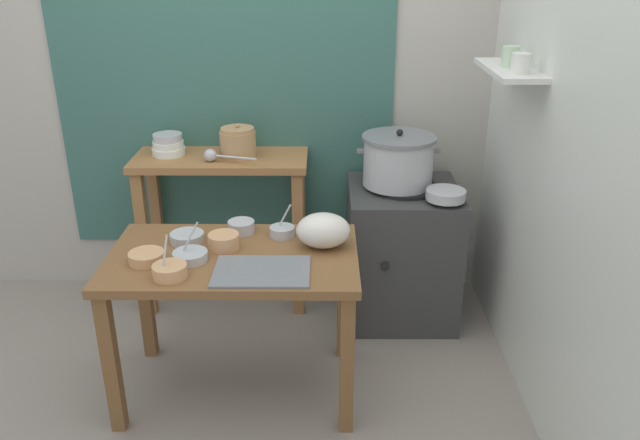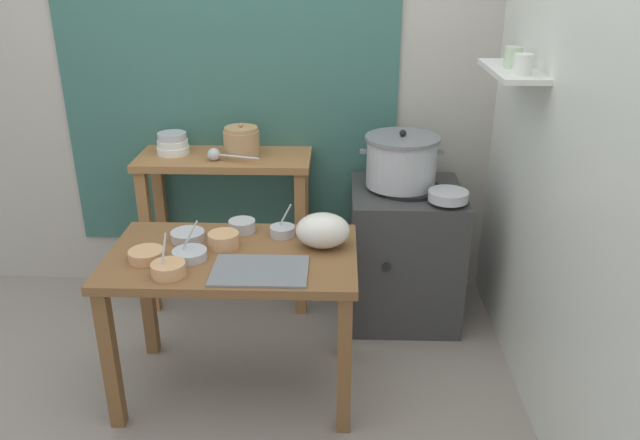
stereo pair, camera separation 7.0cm
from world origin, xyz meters
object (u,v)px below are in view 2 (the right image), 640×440
(steamer_pot, at_px, (401,161))
(plastic_bag, at_px, (323,230))
(prep_bowl_1, at_px, (146,255))
(bowl_stack_enamel, at_px, (173,144))
(prep_bowl_3, at_px, (188,235))
(prep_bowl_4, at_px, (242,225))
(stove_block, at_px, (404,253))
(prep_bowl_2, at_px, (282,230))
(prep_bowl_6, at_px, (190,254))
(back_shelf_table, at_px, (226,193))
(wide_pan, at_px, (448,196))
(ladle, at_px, (216,155))
(clay_pot, at_px, (242,142))
(prep_bowl_5, at_px, (224,240))
(serving_tray, at_px, (260,271))
(prep_bowl_0, at_px, (168,269))
(prep_table, at_px, (234,275))

(steamer_pot, distance_m, plastic_bag, 0.78)
(steamer_pot, bearing_deg, prep_bowl_1, -144.82)
(bowl_stack_enamel, xyz_separation_m, prep_bowl_1, (0.11, -0.96, -0.21))
(prep_bowl_3, bearing_deg, prep_bowl_4, 24.23)
(stove_block, height_order, prep_bowl_2, prep_bowl_2)
(prep_bowl_4, height_order, prep_bowl_6, prep_bowl_6)
(prep_bowl_1, bearing_deg, stove_block, 33.61)
(prep_bowl_2, bearing_deg, steamer_pot, 42.57)
(back_shelf_table, xyz_separation_m, wide_pan, (1.19, -0.33, 0.13))
(ladle, xyz_separation_m, wide_pan, (1.22, -0.24, -0.13))
(prep_bowl_1, xyz_separation_m, prep_bowl_2, (0.56, 0.27, 0.00))
(bowl_stack_enamel, height_order, ladle, bowl_stack_enamel)
(clay_pot, relative_size, bowl_stack_enamel, 1.09)
(steamer_pot, height_order, bowl_stack_enamel, steamer_pot)
(back_shelf_table, distance_m, prep_bowl_5, 0.80)
(serving_tray, height_order, wide_pan, wide_pan)
(plastic_bag, bearing_deg, prep_bowl_1, -168.14)
(prep_bowl_6, bearing_deg, bowl_stack_enamel, 106.99)
(stove_block, bearing_deg, prep_bowl_0, -138.90)
(prep_bowl_0, xyz_separation_m, prep_bowl_2, (0.43, 0.41, -0.00))
(steamer_pot, relative_size, prep_bowl_0, 2.53)
(bowl_stack_enamel, xyz_separation_m, prep_bowl_6, (0.29, -0.94, -0.21))
(back_shelf_table, bearing_deg, prep_table, -78.49)
(steamer_pot, distance_m, ladle, 1.00)
(prep_bowl_1, xyz_separation_m, prep_bowl_3, (0.13, 0.21, -0.00))
(plastic_bag, bearing_deg, prep_bowl_4, 158.13)
(bowl_stack_enamel, distance_m, prep_bowl_6, 1.01)
(prep_bowl_4, bearing_deg, prep_bowl_3, -155.77)
(serving_tray, bearing_deg, ladle, 110.16)
(prep_table, xyz_separation_m, prep_bowl_6, (-0.17, -0.06, 0.13))
(ladle, relative_size, prep_bowl_0, 1.67)
(prep_bowl_4, xyz_separation_m, prep_bowl_6, (-0.18, -0.30, -0.01))
(serving_tray, relative_size, plastic_bag, 1.64)
(steamer_pot, height_order, prep_bowl_0, steamer_pot)
(prep_table, xyz_separation_m, ladle, (-0.20, 0.76, 0.33))
(wide_pan, height_order, prep_bowl_6, prep_bowl_6)
(prep_table, height_order, prep_bowl_0, prep_bowl_0)
(prep_table, xyz_separation_m, steamer_pot, (0.80, 0.74, 0.31))
(prep_table, distance_m, prep_bowl_3, 0.29)
(ladle, distance_m, prep_bowl_0, 0.99)
(bowl_stack_enamel, height_order, prep_bowl_3, bowl_stack_enamel)
(clay_pot, bearing_deg, stove_block, -8.15)
(wide_pan, height_order, prep_bowl_4, wide_pan)
(prep_bowl_1, bearing_deg, bowl_stack_enamel, 96.25)
(wide_pan, xyz_separation_m, prep_bowl_1, (-1.38, -0.60, -0.06))
(back_shelf_table, bearing_deg, prep_bowl_1, -101.31)
(prep_bowl_0, relative_size, prep_bowl_3, 1.13)
(prep_bowl_3, relative_size, prep_bowl_4, 1.23)
(serving_tray, relative_size, prep_bowl_4, 3.18)
(prep_table, relative_size, plastic_bag, 4.52)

